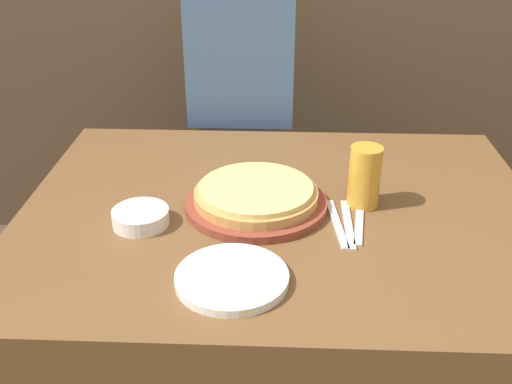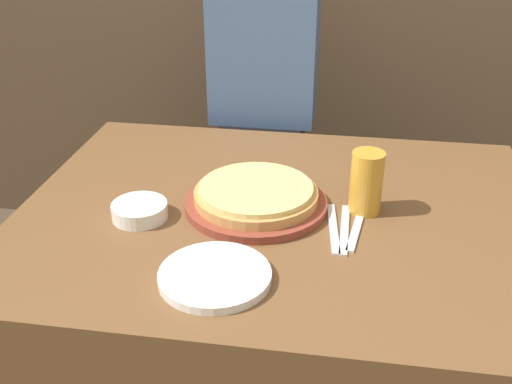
% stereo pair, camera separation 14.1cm
% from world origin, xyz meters
% --- Properties ---
extents(dining_table, '(1.24, 0.96, 0.70)m').
position_xyz_m(dining_table, '(0.00, 0.00, 0.35)').
color(dining_table, brown).
rests_on(dining_table, ground_plane).
extents(pizza_on_board, '(0.34, 0.34, 0.06)m').
position_xyz_m(pizza_on_board, '(-0.06, 0.00, 0.73)').
color(pizza_on_board, brown).
rests_on(pizza_on_board, dining_table).
extents(beer_glass, '(0.08, 0.08, 0.15)m').
position_xyz_m(beer_glass, '(0.19, 0.02, 0.78)').
color(beer_glass, gold).
rests_on(beer_glass, dining_table).
extents(dinner_plate, '(0.22, 0.22, 0.02)m').
position_xyz_m(dinner_plate, '(-0.09, -0.30, 0.71)').
color(dinner_plate, white).
rests_on(dinner_plate, dining_table).
extents(side_bowl, '(0.13, 0.13, 0.04)m').
position_xyz_m(side_bowl, '(-0.32, -0.09, 0.72)').
color(side_bowl, white).
rests_on(side_bowl, dining_table).
extents(fork, '(0.04, 0.21, 0.00)m').
position_xyz_m(fork, '(0.13, -0.07, 0.70)').
color(fork, silver).
rests_on(fork, dining_table).
extents(dinner_knife, '(0.02, 0.21, 0.00)m').
position_xyz_m(dinner_knife, '(0.15, -0.07, 0.70)').
color(dinner_knife, silver).
rests_on(dinner_knife, dining_table).
extents(spoon, '(0.04, 0.18, 0.00)m').
position_xyz_m(spoon, '(0.18, -0.07, 0.70)').
color(spoon, silver).
rests_on(spoon, dining_table).
extents(diner_person, '(0.34, 0.20, 1.30)m').
position_xyz_m(diner_person, '(-0.14, 0.65, 0.65)').
color(diner_person, '#33333D').
rests_on(diner_person, ground_plane).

